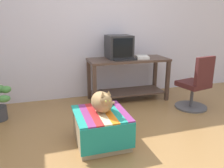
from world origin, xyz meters
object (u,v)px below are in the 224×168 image
object	(u,v)px
desk	(128,72)
keyboard	(125,59)
ottoman_with_blanket	(101,128)
cat	(102,102)
office_chair	(196,86)
tv_monitor	(119,47)
book	(142,57)

from	to	relation	value
desk	keyboard	xyz separation A→B (m)	(-0.11, -0.13, 0.26)
ottoman_with_blanket	cat	distance (m)	0.32
keyboard	ottoman_with_blanket	bearing A→B (deg)	-123.55
ottoman_with_blanket	cat	xyz separation A→B (m)	(0.02, 0.02, 0.32)
office_chair	tv_monitor	bearing A→B (deg)	-52.15
tv_monitor	keyboard	distance (m)	0.29
office_chair	keyboard	bearing A→B (deg)	-44.75
desk	ottoman_with_blanket	size ratio (longest dim) A/B	2.13
book	desk	bearing A→B (deg)	-176.49
keyboard	office_chair	bearing A→B (deg)	-34.20
keyboard	office_chair	world-z (taller)	office_chair
tv_monitor	keyboard	world-z (taller)	tv_monitor
tv_monitor	ottoman_with_blanket	distance (m)	1.77
book	ottoman_with_blanket	size ratio (longest dim) A/B	0.40
book	cat	xyz separation A→B (m)	(-1.08, -1.26, -0.27)
tv_monitor	cat	xyz separation A→B (m)	(-0.68, -1.40, -0.44)
book	office_chair	distance (m)	1.03
book	cat	size ratio (longest dim) A/B	0.69
desk	keyboard	size ratio (longest dim) A/B	3.56
tv_monitor	keyboard	size ratio (longest dim) A/B	1.16
book	office_chair	xyz separation A→B (m)	(0.64, -0.71, -0.40)
book	tv_monitor	bearing A→B (deg)	174.35
desk	ottoman_with_blanket	world-z (taller)	desk
book	office_chair	size ratio (longest dim) A/B	0.30
keyboard	book	bearing A→B (deg)	10.19
ottoman_with_blanket	cat	size ratio (longest dim) A/B	1.73
cat	tv_monitor	bearing A→B (deg)	57.78
keyboard	office_chair	size ratio (longest dim) A/B	0.45
ottoman_with_blanket	office_chair	bearing A→B (deg)	18.50
keyboard	cat	size ratio (longest dim) A/B	1.03
tv_monitor	office_chair	size ratio (longest dim) A/B	0.52
office_chair	desk	bearing A→B (deg)	-53.05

